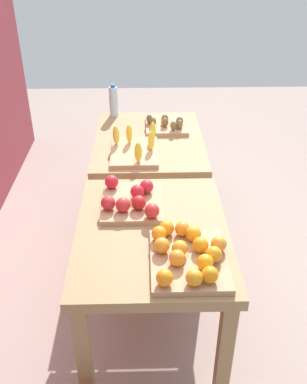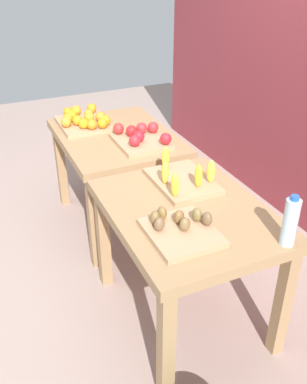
{
  "view_description": "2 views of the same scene",
  "coord_description": "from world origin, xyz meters",
  "px_view_note": "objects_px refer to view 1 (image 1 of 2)",
  "views": [
    {
      "loc": [
        -2.39,
        0.04,
        2.13
      ],
      "look_at": [
        0.06,
        -0.02,
        0.6
      ],
      "focal_mm": 40.68,
      "sensor_mm": 36.0,
      "label": 1
    },
    {
      "loc": [
        2.25,
        -0.96,
        1.99
      ],
      "look_at": [
        0.02,
        0.05,
        0.57
      ],
      "focal_mm": 40.26,
      "sensor_mm": 36.0,
      "label": 2
    }
  ],
  "objects_px": {
    "display_table_left": "(152,246)",
    "display_table_right": "(149,152)",
    "orange_bin": "(188,254)",
    "apple_bin": "(132,200)",
    "water_bottle": "(114,101)",
    "watermelon_pile": "(176,157)",
    "banana_crate": "(135,149)",
    "kiwi_bin": "(166,124)"
  },
  "relations": [
    {
      "from": "display_table_right",
      "to": "watermelon_pile",
      "type": "bearing_deg",
      "value": -17.52
    },
    {
      "from": "display_table_left",
      "to": "display_table_right",
      "type": "relative_size",
      "value": 1.0
    },
    {
      "from": "orange_bin",
      "to": "banana_crate",
      "type": "distance_m",
      "value": 1.17
    },
    {
      "from": "water_bottle",
      "to": "watermelon_pile",
      "type": "bearing_deg",
      "value": -52.31
    },
    {
      "from": "display_table_left",
      "to": "water_bottle",
      "type": "bearing_deg",
      "value": 10.02
    },
    {
      "from": "display_table_left",
      "to": "apple_bin",
      "type": "bearing_deg",
      "value": 26.54
    },
    {
      "from": "display_table_right",
      "to": "display_table_left",
      "type": "bearing_deg",
      "value": 180.0
    },
    {
      "from": "display_table_left",
      "to": "water_bottle",
      "type": "relative_size",
      "value": 3.99
    },
    {
      "from": "orange_bin",
      "to": "apple_bin",
      "type": "height_order",
      "value": "apple_bin"
    },
    {
      "from": "display_table_right",
      "to": "banana_crate",
      "type": "height_order",
      "value": "banana_crate"
    },
    {
      "from": "display_table_left",
      "to": "watermelon_pile",
      "type": "height_order",
      "value": "display_table_left"
    },
    {
      "from": "apple_bin",
      "to": "kiwi_bin",
      "type": "relative_size",
      "value": 1.17
    },
    {
      "from": "banana_crate",
      "to": "display_table_left",
      "type": "bearing_deg",
      "value": -173.69
    },
    {
      "from": "orange_bin",
      "to": "kiwi_bin",
      "type": "relative_size",
      "value": 1.27
    },
    {
      "from": "display_table_left",
      "to": "water_bottle",
      "type": "distance_m",
      "value": 1.62
    },
    {
      "from": "banana_crate",
      "to": "display_table_right",
      "type": "bearing_deg",
      "value": -21.71
    },
    {
      "from": "display_table_left",
      "to": "apple_bin",
      "type": "height_order",
      "value": "apple_bin"
    },
    {
      "from": "watermelon_pile",
      "to": "display_table_left",
      "type": "bearing_deg",
      "value": 172.0
    },
    {
      "from": "apple_bin",
      "to": "display_table_right",
      "type": "bearing_deg",
      "value": -6.9
    },
    {
      "from": "display_table_right",
      "to": "orange_bin",
      "type": "distance_m",
      "value": 1.4
    },
    {
      "from": "apple_bin",
      "to": "water_bottle",
      "type": "relative_size",
      "value": 1.61
    },
    {
      "from": "display_table_left",
      "to": "kiwi_bin",
      "type": "bearing_deg",
      "value": -6.1
    },
    {
      "from": "orange_bin",
      "to": "banana_crate",
      "type": "relative_size",
      "value": 1.04
    },
    {
      "from": "display_table_left",
      "to": "banana_crate",
      "type": "xyz_separation_m",
      "value": [
        0.88,
        0.1,
        0.15
      ]
    },
    {
      "from": "water_bottle",
      "to": "kiwi_bin",
      "type": "bearing_deg",
      "value": -123.22
    },
    {
      "from": "orange_bin",
      "to": "apple_bin",
      "type": "distance_m",
      "value": 0.55
    },
    {
      "from": "display_table_left",
      "to": "orange_bin",
      "type": "height_order",
      "value": "orange_bin"
    },
    {
      "from": "apple_bin",
      "to": "watermelon_pile",
      "type": "relative_size",
      "value": 0.59
    },
    {
      "from": "apple_bin",
      "to": "display_table_left",
      "type": "bearing_deg",
      "value": -153.46
    },
    {
      "from": "banana_crate",
      "to": "watermelon_pile",
      "type": "relative_size",
      "value": 0.62
    },
    {
      "from": "water_bottle",
      "to": "banana_crate",
      "type": "bearing_deg",
      "value": -165.49
    },
    {
      "from": "apple_bin",
      "to": "water_bottle",
      "type": "bearing_deg",
      "value": 7.13
    },
    {
      "from": "water_bottle",
      "to": "watermelon_pile",
      "type": "relative_size",
      "value": 0.37
    },
    {
      "from": "water_bottle",
      "to": "watermelon_pile",
      "type": "height_order",
      "value": "water_bottle"
    },
    {
      "from": "display_table_left",
      "to": "orange_bin",
      "type": "bearing_deg",
      "value": -148.39
    },
    {
      "from": "banana_crate",
      "to": "watermelon_pile",
      "type": "xyz_separation_m",
      "value": [
        1.14,
        -0.38,
        -0.66
      ]
    },
    {
      "from": "display_table_left",
      "to": "water_bottle",
      "type": "xyz_separation_m",
      "value": [
        1.58,
        0.28,
        0.24
      ]
    },
    {
      "from": "banana_crate",
      "to": "water_bottle",
      "type": "relative_size",
      "value": 1.69
    },
    {
      "from": "orange_bin",
      "to": "watermelon_pile",
      "type": "relative_size",
      "value": 0.64
    },
    {
      "from": "orange_bin",
      "to": "watermelon_pile",
      "type": "bearing_deg",
      "value": -3.07
    },
    {
      "from": "banana_crate",
      "to": "water_bottle",
      "type": "bearing_deg",
      "value": 14.51
    },
    {
      "from": "banana_crate",
      "to": "orange_bin",
      "type": "bearing_deg",
      "value": -167.22
    }
  ]
}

